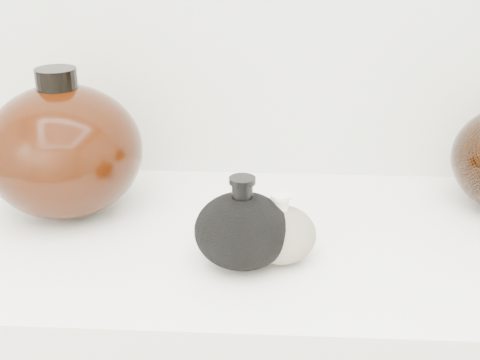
{
  "coord_description": "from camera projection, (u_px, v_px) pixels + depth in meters",
  "views": [
    {
      "loc": [
        0.04,
        0.05,
        1.37
      ],
      "look_at": [
        -0.01,
        0.92,
        1.0
      ],
      "focal_mm": 50.0,
      "sensor_mm": 36.0,
      "label": 1
    }
  ],
  "objects": [
    {
      "name": "left_round_pot",
      "position": [
        64.0,
        150.0,
        1.05
      ],
      "size": [
        0.31,
        0.31,
        0.24
      ],
      "color": "black",
      "rests_on": "display_counter"
    },
    {
      "name": "cream_gourd_vase",
      "position": [
        280.0,
        234.0,
        0.93
      ],
      "size": [
        0.13,
        0.13,
        0.1
      ],
      "color": "#C0B399",
      "rests_on": "display_counter"
    },
    {
      "name": "room",
      "position": [
        163.0,
        124.0,
        0.24
      ],
      "size": [
        3.04,
        2.42,
        2.64
      ],
      "color": "slate",
      "rests_on": "ground"
    },
    {
      "name": "black_gourd_vase",
      "position": [
        242.0,
        230.0,
        0.92
      ],
      "size": [
        0.16,
        0.16,
        0.13
      ],
      "color": "black",
      "rests_on": "display_counter"
    }
  ]
}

